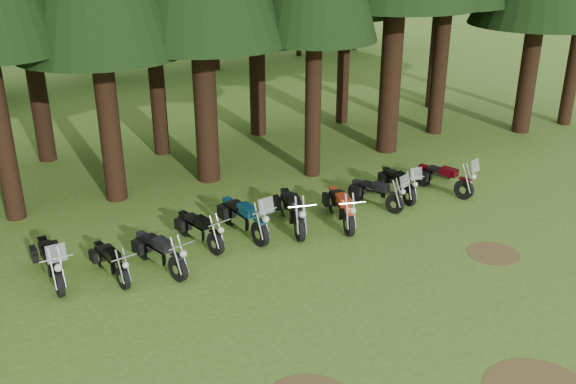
{
  "coord_description": "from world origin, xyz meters",
  "views": [
    {
      "loc": [
        -8.11,
        -9.97,
        8.3
      ],
      "look_at": [
        0.67,
        5.0,
        1.0
      ],
      "focal_mm": 40.0,
      "sensor_mm": 36.0,
      "label": 1
    }
  ],
  "objects_px": {
    "motorcycle_5": "(292,212)",
    "motorcycle_7": "(376,194)",
    "motorcycle_1": "(111,263)",
    "motorcycle_4": "(244,218)",
    "motorcycle_3": "(199,230)",
    "motorcycle_6": "(341,208)",
    "motorcycle_2": "(160,253)",
    "motorcycle_0": "(51,263)",
    "motorcycle_8": "(398,184)",
    "motorcycle_9": "(444,179)"
  },
  "relations": [
    {
      "from": "motorcycle_5",
      "to": "motorcycle_7",
      "type": "height_order",
      "value": "motorcycle_7"
    },
    {
      "from": "motorcycle_7",
      "to": "motorcycle_1",
      "type": "bearing_deg",
      "value": 163.13
    },
    {
      "from": "motorcycle_4",
      "to": "motorcycle_3",
      "type": "bearing_deg",
      "value": 171.43
    },
    {
      "from": "motorcycle_6",
      "to": "motorcycle_1",
      "type": "bearing_deg",
      "value": -164.35
    },
    {
      "from": "motorcycle_2",
      "to": "motorcycle_3",
      "type": "bearing_deg",
      "value": 14.62
    },
    {
      "from": "motorcycle_0",
      "to": "motorcycle_5",
      "type": "distance_m",
      "value": 6.75
    },
    {
      "from": "motorcycle_5",
      "to": "motorcycle_2",
      "type": "bearing_deg",
      "value": -157.86
    },
    {
      "from": "motorcycle_3",
      "to": "motorcycle_7",
      "type": "distance_m",
      "value": 5.82
    },
    {
      "from": "motorcycle_1",
      "to": "motorcycle_2",
      "type": "distance_m",
      "value": 1.23
    },
    {
      "from": "motorcycle_1",
      "to": "motorcycle_8",
      "type": "relative_size",
      "value": 0.91
    },
    {
      "from": "motorcycle_0",
      "to": "motorcycle_3",
      "type": "bearing_deg",
      "value": -0.79
    },
    {
      "from": "motorcycle_2",
      "to": "motorcycle_3",
      "type": "distance_m",
      "value": 1.61
    },
    {
      "from": "motorcycle_1",
      "to": "motorcycle_5",
      "type": "bearing_deg",
      "value": -5.53
    },
    {
      "from": "motorcycle_2",
      "to": "motorcycle_0",
      "type": "bearing_deg",
      "value": 148.42
    },
    {
      "from": "motorcycle_3",
      "to": "motorcycle_4",
      "type": "distance_m",
      "value": 1.35
    },
    {
      "from": "motorcycle_6",
      "to": "motorcycle_8",
      "type": "bearing_deg",
      "value": 32.64
    },
    {
      "from": "motorcycle_3",
      "to": "motorcycle_6",
      "type": "relative_size",
      "value": 0.93
    },
    {
      "from": "motorcycle_1",
      "to": "motorcycle_7",
      "type": "height_order",
      "value": "motorcycle_7"
    },
    {
      "from": "motorcycle_3",
      "to": "motorcycle_6",
      "type": "bearing_deg",
      "value": -22.76
    },
    {
      "from": "motorcycle_2",
      "to": "motorcycle_8",
      "type": "relative_size",
      "value": 1.02
    },
    {
      "from": "motorcycle_5",
      "to": "motorcycle_9",
      "type": "height_order",
      "value": "motorcycle_9"
    },
    {
      "from": "motorcycle_6",
      "to": "motorcycle_7",
      "type": "xyz_separation_m",
      "value": [
        1.63,
        0.42,
        -0.05
      ]
    },
    {
      "from": "motorcycle_0",
      "to": "motorcycle_5",
      "type": "xyz_separation_m",
      "value": [
        6.74,
        -0.41,
        0.01
      ]
    },
    {
      "from": "motorcycle_0",
      "to": "motorcycle_7",
      "type": "distance_m",
      "value": 9.77
    },
    {
      "from": "motorcycle_0",
      "to": "motorcycle_5",
      "type": "relative_size",
      "value": 0.99
    },
    {
      "from": "motorcycle_3",
      "to": "motorcycle_9",
      "type": "bearing_deg",
      "value": -15.64
    },
    {
      "from": "motorcycle_5",
      "to": "motorcycle_7",
      "type": "distance_m",
      "value": 3.03
    },
    {
      "from": "motorcycle_6",
      "to": "motorcycle_8",
      "type": "distance_m",
      "value": 2.84
    },
    {
      "from": "motorcycle_2",
      "to": "motorcycle_5",
      "type": "height_order",
      "value": "motorcycle_5"
    },
    {
      "from": "motorcycle_2",
      "to": "motorcycle_7",
      "type": "distance_m",
      "value": 7.24
    },
    {
      "from": "motorcycle_4",
      "to": "motorcycle_7",
      "type": "relative_size",
      "value": 1.2
    },
    {
      "from": "motorcycle_7",
      "to": "motorcycle_8",
      "type": "xyz_separation_m",
      "value": [
        1.12,
        0.28,
        0.02
      ]
    },
    {
      "from": "motorcycle_2",
      "to": "motorcycle_1",
      "type": "bearing_deg",
      "value": 154.99
    },
    {
      "from": "motorcycle_2",
      "to": "motorcycle_3",
      "type": "xyz_separation_m",
      "value": [
        1.42,
        0.76,
        -0.02
      ]
    },
    {
      "from": "motorcycle_0",
      "to": "motorcycle_6",
      "type": "height_order",
      "value": "motorcycle_0"
    },
    {
      "from": "motorcycle_6",
      "to": "motorcycle_7",
      "type": "distance_m",
      "value": 1.68
    },
    {
      "from": "motorcycle_8",
      "to": "motorcycle_9",
      "type": "height_order",
      "value": "motorcycle_9"
    },
    {
      "from": "motorcycle_7",
      "to": "motorcycle_8",
      "type": "relative_size",
      "value": 0.95
    },
    {
      "from": "motorcycle_7",
      "to": "motorcycle_8",
      "type": "bearing_deg",
      "value": -3.35
    },
    {
      "from": "motorcycle_4",
      "to": "motorcycle_5",
      "type": "xyz_separation_m",
      "value": [
        1.44,
        -0.27,
        -0.01
      ]
    },
    {
      "from": "motorcycle_0",
      "to": "motorcycle_4",
      "type": "distance_m",
      "value": 5.3
    },
    {
      "from": "motorcycle_3",
      "to": "motorcycle_1",
      "type": "bearing_deg",
      "value": 179.73
    },
    {
      "from": "motorcycle_6",
      "to": "motorcycle_3",
      "type": "bearing_deg",
      "value": -173.0
    },
    {
      "from": "motorcycle_2",
      "to": "motorcycle_5",
      "type": "relative_size",
      "value": 0.92
    },
    {
      "from": "motorcycle_6",
      "to": "motorcycle_7",
      "type": "relative_size",
      "value": 1.1
    },
    {
      "from": "motorcycle_2",
      "to": "motorcycle_9",
      "type": "relative_size",
      "value": 0.98
    },
    {
      "from": "motorcycle_9",
      "to": "motorcycle_8",
      "type": "bearing_deg",
      "value": 147.22
    },
    {
      "from": "motorcycle_6",
      "to": "motorcycle_8",
      "type": "relative_size",
      "value": 1.05
    },
    {
      "from": "motorcycle_3",
      "to": "motorcycle_4",
      "type": "relative_size",
      "value": 0.86
    },
    {
      "from": "motorcycle_5",
      "to": "motorcycle_6",
      "type": "relative_size",
      "value": 1.05
    }
  ]
}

